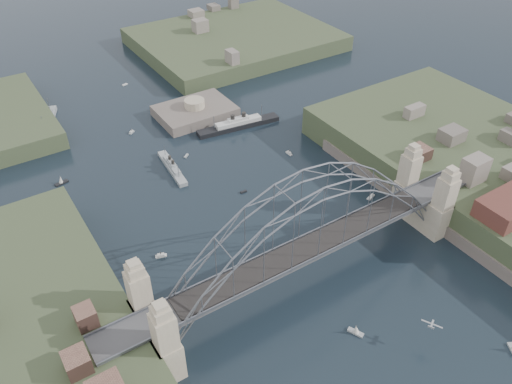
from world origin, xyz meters
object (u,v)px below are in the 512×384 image
object	(u,v)px
naval_cruiser_near	(172,168)
ocean_liner	(238,125)
naval_cruiser_far	(48,121)
bridge	(309,232)
fort_island	(196,117)

from	to	relation	value
naval_cruiser_near	ocean_liner	distance (m)	26.84
naval_cruiser_far	ocean_liner	bearing A→B (deg)	-34.81
bridge	fort_island	xyz separation A→B (m)	(12.00, 70.00, -12.66)
bridge	ocean_liner	distance (m)	61.45
bridge	naval_cruiser_far	size ratio (longest dim) A/B	4.80
naval_cruiser_near	fort_island	bearing A→B (deg)	50.42
bridge	fort_island	bearing A→B (deg)	80.27
naval_cruiser_far	ocean_liner	world-z (taller)	same
bridge	fort_island	size ratio (longest dim) A/B	3.82
fort_island	ocean_liner	bearing A→B (deg)	-60.20
bridge	naval_cruiser_far	distance (m)	93.46
naval_cruiser_far	ocean_liner	size ratio (longest dim) A/B	0.70
fort_island	naval_cruiser_far	bearing A→B (deg)	153.69
fort_island	naval_cruiser_far	size ratio (longest dim) A/B	1.26
bridge	fort_island	distance (m)	72.14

